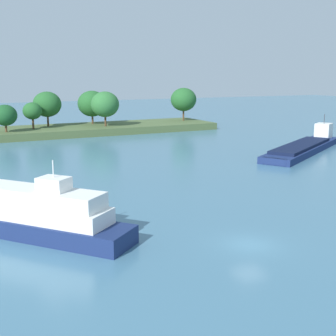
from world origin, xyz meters
The scene contains 4 objects.
ground_plane centered at (0.00, 0.00, 0.00)m, with size 400.00×400.00×0.00m, color teal.
treeline_island centered at (-2.65, 74.41, 3.10)m, with size 88.56×15.95×9.91m.
cargo_barge centered at (35.73, 32.06, 0.90)m, with size 27.89×19.05×5.68m.
white_riverboat centered at (-14.77, 9.85, 1.79)m, with size 14.26×16.01×6.59m.
Camera 1 is at (-21.03, -27.49, 13.27)m, focal length 48.47 mm.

